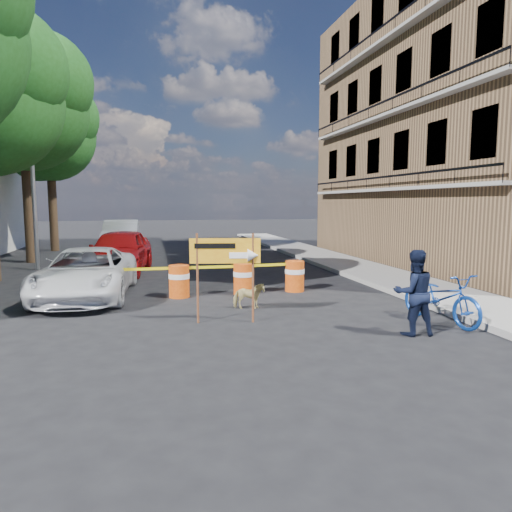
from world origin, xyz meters
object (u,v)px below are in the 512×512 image
barrel_mid_right (243,278)px  bicycle (442,274)px  detour_sign (235,257)px  sedan_red (120,251)px  suv_white (87,273)px  barrel_mid_left (179,280)px  dog (249,296)px  sedan_silver (121,235)px  barrel_far_left (96,283)px  barrel_far_right (295,275)px  pedestrian (414,293)px

barrel_mid_right → bicycle: bearing=-47.9°
detour_sign → sedan_red: 8.59m
suv_white → sedan_red: sedan_red is taller
barrel_mid_left → dog: barrel_mid_left is taller
suv_white → sedan_red: bearing=86.5°
sedan_silver → dog: bearing=-74.8°
barrel_far_left → barrel_mid_left: 2.20m
barrel_mid_left → dog: 2.41m
barrel_mid_left → barrel_mid_right: same height
barrel_far_right → suv_white: size_ratio=0.18×
barrel_mid_right → suv_white: suv_white is taller
bicycle → sedan_red: 11.64m
dog → pedestrian: bearing=-129.9°
barrel_far_left → barrel_far_right: bearing=0.5°
barrel_mid_left → detour_sign: detour_sign is taller
pedestrian → detour_sign: bearing=-21.3°
suv_white → sedan_silver: 12.70m
barrel_mid_left → suv_white: suv_white is taller
dog → sedan_red: bearing=33.8°
barrel_far_right → sedan_silver: (-5.71, 13.07, 0.37)m
pedestrian → dog: pedestrian is taller
barrel_far_right → dog: bearing=-133.0°
barrel_mid_right → barrel_far_right: same height
sedan_red → barrel_mid_right: bearing=-46.2°
bicycle → dog: size_ratio=2.79×
barrel_far_left → bicycle: bicycle is taller
barrel_mid_left → pedestrian: (4.30, -4.70, 0.38)m
dog → detour_sign: bearing=161.8°
sedan_red → sedan_silver: bearing=100.8°
barrel_far_right → detour_sign: detour_sign is taller
bicycle → sedan_silver: size_ratio=0.42×
pedestrian → dog: (-2.71, 2.89, -0.53)m
suv_white → sedan_red: 4.60m
detour_sign → barrel_far_left: bearing=146.6°
barrel_far_left → barrel_mid_right: same height
barrel_mid_left → bicycle: (5.41, -4.01, 0.60)m
dog → barrel_mid_left: bearing=48.3°
pedestrian → sedan_red: bearing=-51.5°
barrel_mid_left → sedan_red: bearing=110.4°
barrel_mid_right → sedan_silver: size_ratio=0.18×
barrel_mid_left → suv_white: (-2.48, 0.50, 0.21)m
dog → barrel_mid_right: bearing=-0.1°
detour_sign → bicycle: 4.51m
barrel_far_right → sedan_silver: size_ratio=0.18×
pedestrian → suv_white: 8.55m
pedestrian → sedan_red: pedestrian is taller
barrel_far_left → barrel_mid_right: bearing=-1.6°
barrel_mid_left → bicycle: bicycle is taller
barrel_far_left → sedan_red: bearing=86.4°
suv_white → barrel_mid_right: bearing=-3.0°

